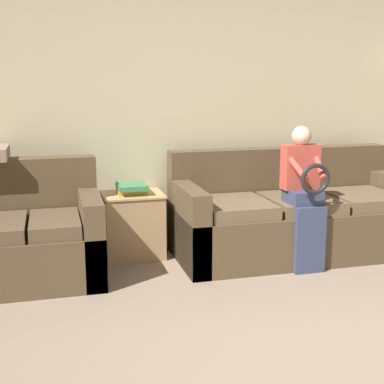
# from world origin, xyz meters

# --- Properties ---
(wall_back) EXTENTS (7.98, 0.06, 2.55)m
(wall_back) POSITION_xyz_m (0.00, 2.78, 1.27)
(wall_back) COLOR beige
(wall_back) RESTS_ON ground_plane
(couch_main) EXTENTS (2.16, 0.92, 0.94)m
(couch_main) POSITION_xyz_m (0.59, 2.21, 0.34)
(couch_main) COLOR brown
(couch_main) RESTS_ON ground_plane
(couch_side) EXTENTS (1.53, 0.89, 0.93)m
(couch_side) POSITION_xyz_m (-1.91, 2.17, 0.33)
(couch_side) COLOR brown
(couch_side) RESTS_ON ground_plane
(child_left_seated) EXTENTS (0.31, 0.37, 1.20)m
(child_left_seated) POSITION_xyz_m (0.50, 1.83, 0.66)
(child_left_seated) COLOR #384260
(child_left_seated) RESTS_ON ground_plane
(side_shelf) EXTENTS (0.54, 0.45, 0.58)m
(side_shelf) POSITION_xyz_m (-0.83, 2.50, 0.30)
(side_shelf) COLOR tan
(side_shelf) RESTS_ON ground_plane
(book_stack) EXTENTS (0.26, 0.30, 0.09)m
(book_stack) POSITION_xyz_m (-0.84, 2.50, 0.63)
(book_stack) COLOR gold
(book_stack) RESTS_ON side_shelf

